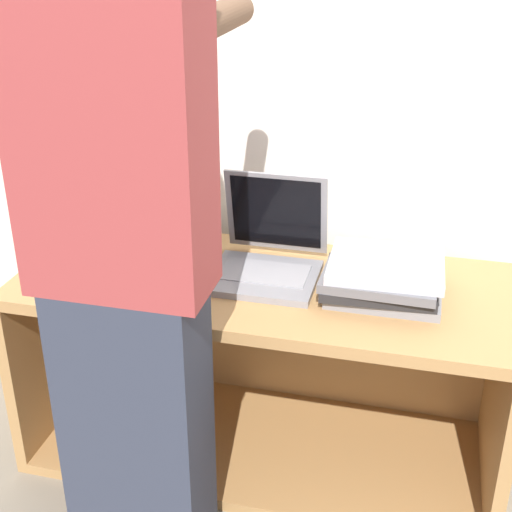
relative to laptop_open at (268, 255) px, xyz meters
name	(u,v)px	position (x,y,z in m)	size (l,w,h in m)	color
wall_back	(295,52)	(0.00, 0.35, 0.53)	(8.00, 0.05, 2.40)	silver
cart	(268,357)	(0.00, 0.01, -0.37)	(1.44, 0.59, 0.62)	#A87A47
laptop_open	(268,255)	(0.00, 0.00, 0.00)	(0.31, 0.33, 0.28)	gray
laptop_stack_left	(154,244)	(-0.34, -0.05, 0.02)	(0.33, 0.29, 0.16)	#232326
laptop_stack_right	(383,278)	(0.34, -0.05, 0.00)	(0.33, 0.29, 0.10)	gray
person	(125,271)	(-0.21, -0.52, 0.18)	(0.40, 0.53, 1.69)	#2D3342
inventory_tag	(142,227)	(-0.34, -0.12, 0.10)	(0.06, 0.02, 0.01)	red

